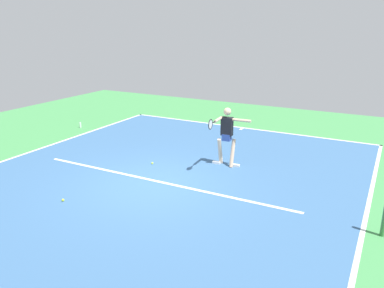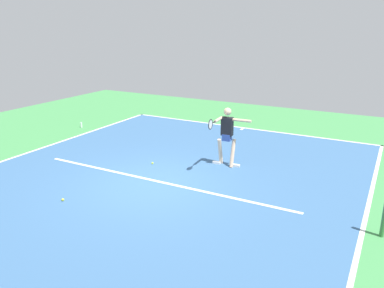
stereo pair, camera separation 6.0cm
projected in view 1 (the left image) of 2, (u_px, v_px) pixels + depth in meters
The scene contains 11 objects.
ground_plane at pixel (153, 185), 10.22m from camera, with size 22.94×22.94×0.00m, color #428E4C.
court_surface at pixel (153, 184), 10.22m from camera, with size 10.41×13.45×0.00m, color #38608E.
court_line_baseline_near at pixel (243, 128), 15.84m from camera, with size 10.41×0.10×0.01m, color white.
court_line_sideline_left at pixel (363, 231), 7.90m from camera, with size 0.10×13.45×0.01m, color white.
court_line_sideline_right at pixel (21, 155), 12.54m from camera, with size 0.10×13.45×0.01m, color white.
court_line_service at pixel (158, 181), 10.42m from camera, with size 7.81×0.10×0.01m, color white.
court_line_centre_mark at pixel (241, 129), 15.67m from camera, with size 0.10×0.30×0.01m, color white.
tennis_player at pixel (227, 133), 11.31m from camera, with size 1.15×1.24×1.78m.
tennis_ball_far_corner at pixel (152, 163), 11.70m from camera, with size 0.07×0.07×0.07m, color #C6E53D.
tennis_ball_by_baseline at pixel (63, 200), 9.24m from camera, with size 0.07×0.07×0.07m, color #CCE033.
water_bottle at pixel (80, 125), 15.84m from camera, with size 0.07×0.07×0.22m, color white.
Camera 1 is at (-5.35, 7.84, 4.07)m, focal length 35.97 mm.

